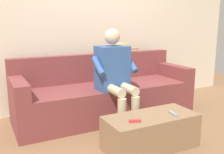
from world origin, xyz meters
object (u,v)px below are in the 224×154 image
at_px(coffee_table, 151,132).
at_px(cat_on_backrest, 120,47).
at_px(remote_gray, 173,114).
at_px(couch, 105,95).
at_px(person_solo_seated, 115,72).
at_px(remote_red, 135,121).

distance_m(coffee_table, cat_on_backrest, 1.61).
distance_m(coffee_table, remote_gray, 0.30).
bearing_deg(remote_gray, couch, -162.68).
height_order(couch, coffee_table, couch).
relative_size(coffee_table, person_solo_seated, 0.80).
bearing_deg(person_solo_seated, cat_on_backrest, -123.70).
height_order(coffee_table, remote_gray, remote_gray).
relative_size(person_solo_seated, remote_red, 10.38).
xyz_separation_m(couch, remote_red, (0.24, 1.16, 0.08)).
relative_size(person_solo_seated, cat_on_backrest, 2.32).
bearing_deg(couch, remote_gray, 100.17).
bearing_deg(coffee_table, person_solo_seated, -86.96).
bearing_deg(person_solo_seated, couch, -96.19).
xyz_separation_m(person_solo_seated, remote_red, (0.21, 0.80, -0.32)).
bearing_deg(coffee_table, remote_red, 17.18).
distance_m(coffee_table, person_solo_seated, 0.89).
relative_size(couch, remote_red, 21.02).
bearing_deg(coffee_table, remote_gray, 157.53).
height_order(coffee_table, person_solo_seated, person_solo_seated).
distance_m(couch, cat_on_backrest, 0.80).
height_order(coffee_table, cat_on_backrest, cat_on_backrest).
bearing_deg(cat_on_backrest, couch, 36.45).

